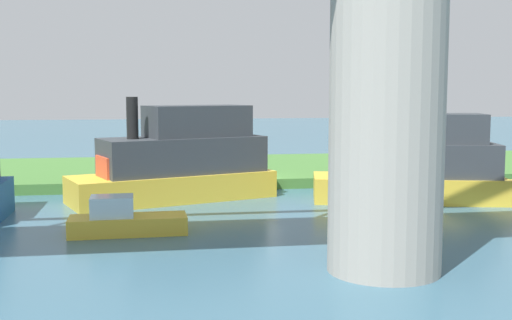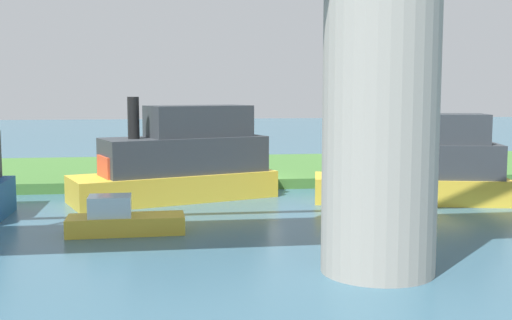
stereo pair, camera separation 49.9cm
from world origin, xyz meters
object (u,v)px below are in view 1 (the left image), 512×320
(bridge_pylon, at_px, (388,71))
(skiff_small, at_px, (124,220))
(riverboat_paddlewheel, at_px, (415,166))
(motorboat_red, at_px, (179,162))
(mooring_post, at_px, (141,172))
(person_on_bank, at_px, (335,161))

(bridge_pylon, height_order, skiff_small, bridge_pylon)
(riverboat_paddlewheel, distance_m, motorboat_red, 10.26)
(riverboat_paddlewheel, height_order, skiff_small, riverboat_paddlewheel)
(mooring_post, bearing_deg, skiff_small, 87.69)
(riverboat_paddlewheel, bearing_deg, mooring_post, -22.00)
(person_on_bank, relative_size, mooring_post, 1.71)
(person_on_bank, xyz_separation_m, riverboat_paddlewheel, (-1.99, 5.52, 0.34))
(mooring_post, bearing_deg, riverboat_paddlewheel, 158.00)
(person_on_bank, bearing_deg, skiff_small, 44.78)
(bridge_pylon, height_order, motorboat_red, bridge_pylon)
(person_on_bank, distance_m, mooring_post, 9.83)
(skiff_small, bearing_deg, riverboat_paddlewheel, -159.40)
(person_on_bank, height_order, riverboat_paddlewheel, riverboat_paddlewheel)
(bridge_pylon, distance_m, person_on_bank, 16.49)
(bridge_pylon, xyz_separation_m, riverboat_paddlewheel, (-5.18, -10.14, -3.72))
(person_on_bank, xyz_separation_m, mooring_post, (9.80, 0.76, -0.29))
(person_on_bank, height_order, skiff_small, person_on_bank)
(person_on_bank, distance_m, riverboat_paddlewheel, 5.88)
(bridge_pylon, relative_size, mooring_post, 12.91)
(bridge_pylon, height_order, person_on_bank, bridge_pylon)
(bridge_pylon, height_order, mooring_post, bridge_pylon)
(person_on_bank, distance_m, motorboat_red, 8.81)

